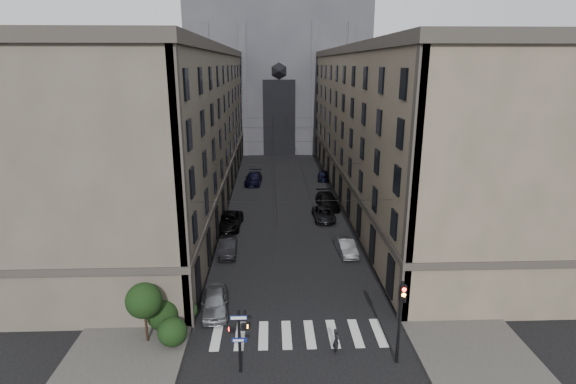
{
  "coord_description": "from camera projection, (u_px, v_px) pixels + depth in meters",
  "views": [
    {
      "loc": [
        -1.65,
        -20.3,
        16.89
      ],
      "look_at": [
        -0.45,
        10.49,
        8.02
      ],
      "focal_mm": 28.0,
      "sensor_mm": 36.0,
      "label": 1
    }
  ],
  "objects": [
    {
      "name": "sidewalk_right",
      "position": [
        363.0,
        196.0,
        59.16
      ],
      "size": [
        7.0,
        80.0,
        0.15
      ],
      "primitive_type": "cube",
      "color": "#383533",
      "rests_on": "ground"
    },
    {
      "name": "sidewalk_left",
      "position": [
        203.0,
        197.0,
        58.38
      ],
      "size": [
        7.0,
        80.0,
        0.15
      ],
      "primitive_type": "cube",
      "color": "#383533",
      "rests_on": "ground"
    },
    {
      "name": "pedestrian",
      "position": [
        336.0,
        341.0,
        26.95
      ],
      "size": [
        0.45,
        0.64,
        1.65
      ],
      "primitive_type": "imported",
      "rotation": [
        0.0,
        0.0,
        1.67
      ],
      "color": "black",
      "rests_on": "ground"
    },
    {
      "name": "building_right",
      "position": [
        390.0,
        125.0,
        56.71
      ],
      "size": [
        13.6,
        60.6,
        18.85
      ],
      "color": "brown",
      "rests_on": "ground"
    },
    {
      "name": "zebra_crossing",
      "position": [
        298.0,
        334.0,
        29.02
      ],
      "size": [
        11.0,
        3.2,
        0.01
      ],
      "primitive_type": "cube",
      "color": "beige",
      "rests_on": "ground"
    },
    {
      "name": "gothic_tower",
      "position": [
        278.0,
        58.0,
        91.28
      ],
      "size": [
        35.0,
        23.0,
        58.0
      ],
      "color": "#2D2D33",
      "rests_on": "ground"
    },
    {
      "name": "traffic_light_right",
      "position": [
        401.0,
        313.0,
        25.37
      ],
      "size": [
        0.34,
        0.5,
        5.2
      ],
      "color": "black",
      "rests_on": "ground"
    },
    {
      "name": "car_left_near",
      "position": [
        215.0,
        302.0,
        31.48
      ],
      "size": [
        2.27,
        4.68,
        1.54
      ],
      "primitive_type": "imported",
      "rotation": [
        0.0,
        0.0,
        0.1
      ],
      "color": "gray",
      "rests_on": "ground"
    },
    {
      "name": "car_left_far",
      "position": [
        253.0,
        178.0,
        65.08
      ],
      "size": [
        2.62,
        5.72,
        1.62
      ],
      "primitive_type": "imported",
      "rotation": [
        0.0,
        0.0,
        -0.06
      ],
      "color": "black",
      "rests_on": "ground"
    },
    {
      "name": "car_right_midfar",
      "position": [
        327.0,
        201.0,
        54.42
      ],
      "size": [
        2.64,
        5.82,
        1.65
      ],
      "primitive_type": "imported",
      "rotation": [
        0.0,
        0.0,
        0.06
      ],
      "color": "black",
      "rests_on": "ground"
    },
    {
      "name": "shrub_cluster",
      "position": [
        160.0,
        312.0,
        28.2
      ],
      "size": [
        3.9,
        4.4,
        3.9
      ],
      "color": "black",
      "rests_on": "sidewalk_left"
    },
    {
      "name": "pedestrian_signal_left",
      "position": [
        239.0,
        336.0,
        24.89
      ],
      "size": [
        1.02,
        0.38,
        4.0
      ],
      "color": "black",
      "rests_on": "ground"
    },
    {
      "name": "car_right_near",
      "position": [
        346.0,
        247.0,
        41.11
      ],
      "size": [
        1.71,
        4.19,
        1.35
      ],
      "primitive_type": "imported",
      "rotation": [
        0.0,
        0.0,
        0.07
      ],
      "color": "gray",
      "rests_on": "ground"
    },
    {
      "name": "building_left",
      "position": [
        176.0,
        126.0,
        55.7
      ],
      "size": [
        13.6,
        60.6,
        18.85
      ],
      "color": "#4C463A",
      "rests_on": "ground"
    },
    {
      "name": "car_right_far",
      "position": [
        323.0,
        175.0,
        67.33
      ],
      "size": [
        2.05,
        4.13,
        1.35
      ],
      "primitive_type": "imported",
      "rotation": [
        0.0,
        0.0,
        -0.12
      ],
      "color": "black",
      "rests_on": "ground"
    },
    {
      "name": "tram_wires",
      "position": [
        284.0,
        143.0,
        56.43
      ],
      "size": [
        14.0,
        60.0,
        0.43
      ],
      "color": "black",
      "rests_on": "ground"
    },
    {
      "name": "car_left_midnear",
      "position": [
        228.0,
        247.0,
        41.02
      ],
      "size": [
        1.77,
        4.48,
        1.45
      ],
      "primitive_type": "imported",
      "rotation": [
        0.0,
        0.0,
        0.05
      ],
      "color": "black",
      "rests_on": "ground"
    },
    {
      "name": "car_left_midfar",
      "position": [
        229.0,
        221.0,
        47.58
      ],
      "size": [
        2.92,
        5.77,
        1.56
      ],
      "primitive_type": "imported",
      "rotation": [
        0.0,
        0.0,
        -0.06
      ],
      "color": "black",
      "rests_on": "ground"
    },
    {
      "name": "car_right_midnear",
      "position": [
        324.0,
        214.0,
        50.01
      ],
      "size": [
        2.36,
        4.91,
        1.35
      ],
      "primitive_type": "imported",
      "rotation": [
        0.0,
        0.0,
        0.02
      ],
      "color": "black",
      "rests_on": "ground"
    }
  ]
}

